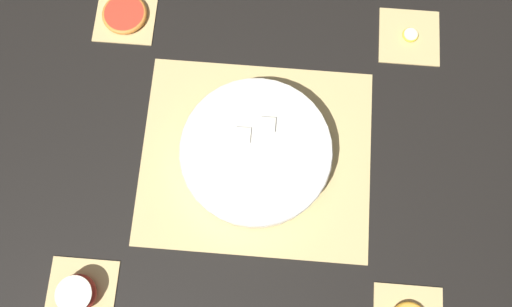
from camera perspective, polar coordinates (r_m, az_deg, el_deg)
name	(u,v)px	position (r m, az deg, el deg)	size (l,w,h in m)	color
ground_plane	(256,157)	(1.03, 0.00, -0.40)	(6.00, 6.00, 0.00)	black
bamboo_mat_center	(256,157)	(1.03, 0.00, -0.36)	(0.47, 0.40, 0.01)	#D6B775
coaster_mat_near_left	(81,294)	(1.05, -19.35, -14.87)	(0.13, 0.13, 0.01)	#D6B775
coaster_mat_far_left	(126,16)	(1.18, -14.68, 14.96)	(0.13, 0.13, 0.01)	#D6B775
coaster_mat_far_right	(409,36)	(1.17, 17.12, 12.66)	(0.13, 0.13, 0.01)	#D6B775
fruit_salad_bowl	(256,152)	(0.99, -0.02, 0.16)	(0.30, 0.30, 0.06)	silver
apple_half	(77,294)	(1.03, -19.80, -14.86)	(0.07, 0.07, 0.04)	#B72D23
banana_coin_single	(410,35)	(1.17, 17.23, 12.82)	(0.03, 0.03, 0.01)	#F7EFC6
grapefruit_slice	(125,14)	(1.18, -14.79, 15.17)	(0.10, 0.10, 0.01)	red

